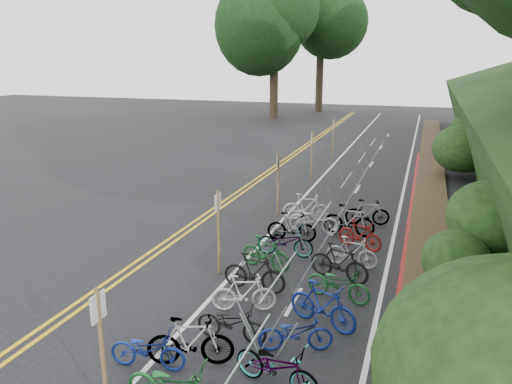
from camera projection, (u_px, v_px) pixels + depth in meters
ground at (96, 366)px, 10.14m from camera, size 120.00×120.00×0.00m
road_markings at (272, 221)px, 19.17m from camera, size 7.47×80.00×0.01m
red_curb at (411, 218)px, 19.31m from camera, size 0.25×28.00×0.10m
bike_rack_front at (240, 380)px, 8.21m from camera, size 1.19×3.33×1.28m
bike_racks_rest at (346, 186)px, 20.86m from camera, size 1.14×23.00×1.17m
signpost_near at (101, 342)px, 8.56m from camera, size 0.08×0.40×2.37m
signposts_rest at (297, 164)px, 22.37m from camera, size 0.08×18.40×2.50m
bike_front at (148, 349)px, 10.00m from camera, size 0.76×1.65×0.84m
bike_valet at (285, 290)px, 12.39m from camera, size 3.42×15.61×1.10m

